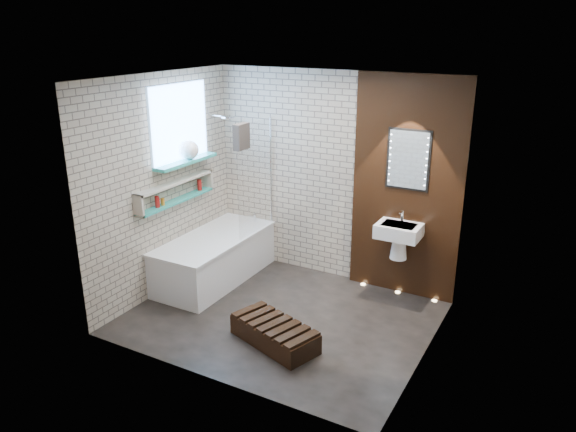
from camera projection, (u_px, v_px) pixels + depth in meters
The scene contains 15 objects.
ground at pixel (282, 317), 6.18m from camera, with size 3.20×3.20×0.00m, color black.
room_shell at pixel (281, 207), 5.75m from camera, with size 3.24×3.20×2.60m.
walnut_panel at pixel (407, 189), 6.37m from camera, with size 1.30×0.06×2.60m, color black.
clerestory_window at pixel (180, 130), 6.56m from camera, with size 0.18×1.00×0.94m.
display_niche at pixel (176, 192), 6.60m from camera, with size 0.14×1.30×0.26m.
bathtub at pixel (215, 258), 7.01m from camera, with size 0.79×1.74×0.70m.
bath_screen at pixel (256, 178), 6.89m from camera, with size 0.01×0.78×1.40m, color white.
towel at pixel (241, 137), 6.46m from camera, with size 0.09×0.23×0.30m, color black.
shower_head at pixel (228, 117), 6.90m from camera, with size 0.18×0.18×0.02m, color silver.
washbasin at pixel (399, 235), 6.37m from camera, with size 0.50×0.36×0.58m.
led_mirror at pixel (408, 160), 6.22m from camera, with size 0.50×0.02×0.70m.
walnut_step at pixel (275, 334), 5.64m from camera, with size 0.94×0.42×0.21m, color black.
niche_bottles at pixel (174, 196), 6.58m from camera, with size 0.06×0.85×0.14m.
sill_vases at pixel (189, 150), 6.65m from camera, with size 0.23×0.23×0.23m.
floor_uplights at pixel (398, 292), 6.74m from camera, with size 0.96×0.06×0.01m.
Camera 1 is at (2.70, -4.75, 3.10)m, focal length 34.51 mm.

